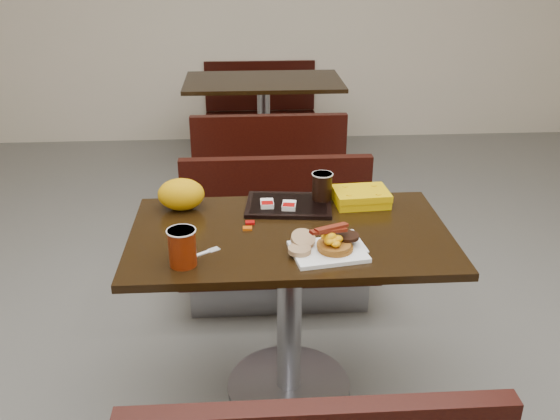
{
  "coord_description": "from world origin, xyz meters",
  "views": [
    {
      "loc": [
        -0.17,
        -2.04,
        1.77
      ],
      "look_at": [
        -0.03,
        0.05,
        0.82
      ],
      "focal_mm": 39.03,
      "sensor_mm": 36.0,
      "label": 1
    }
  ],
  "objects": [
    {
      "name": "pancake_stack",
      "position": [
        0.14,
        -0.18,
        0.78
      ],
      "size": [
        0.15,
        0.15,
        0.03
      ],
      "primitive_type": "cylinder",
      "rotation": [
        0.0,
        0.0,
        0.18
      ],
      "color": "#935618",
      "rests_on": "platter"
    },
    {
      "name": "paper_bag",
      "position": [
        -0.42,
        0.23,
        0.82
      ],
      "size": [
        0.23,
        0.2,
        0.13
      ],
      "primitive_type": "ellipsoid",
      "rotation": [
        0.0,
        0.0,
        -0.42
      ],
      "color": "#EEAA07",
      "rests_on": "table_near"
    },
    {
      "name": "bacon_strips",
      "position": [
        0.12,
        -0.18,
        0.84
      ],
      "size": [
        0.16,
        0.12,
        0.01
      ],
      "primitive_type": null,
      "rotation": [
        0.0,
        0.0,
        0.44
      ],
      "color": "#460805",
      "rests_on": "scrambled_eggs"
    },
    {
      "name": "knife",
      "position": [
        0.25,
        -0.09,
        0.75
      ],
      "size": [
        0.04,
        0.18,
        0.0
      ],
      "primitive_type": "cube",
      "rotation": [
        0.0,
        0.0,
        -1.43
      ],
      "color": "white",
      "rests_on": "table_near"
    },
    {
      "name": "scrambled_eggs",
      "position": [
        0.12,
        -0.18,
        0.81
      ],
      "size": [
        0.1,
        0.09,
        0.04
      ],
      "primitive_type": "ellipsoid",
      "rotation": [
        0.0,
        0.0,
        -0.31
      ],
      "color": "#E09704",
      "rests_on": "pancake_stack"
    },
    {
      "name": "platter",
      "position": [
        0.12,
        -0.18,
        0.76
      ],
      "size": [
        0.28,
        0.23,
        0.01
      ],
      "primitive_type": "cube",
      "rotation": [
        0.0,
        0.0,
        0.16
      ],
      "color": "white",
      "rests_on": "table_near"
    },
    {
      "name": "floor",
      "position": [
        0.0,
        0.0,
        0.0
      ],
      "size": [
        6.0,
        7.0,
        0.01
      ],
      "primitive_type": "cube",
      "color": "#65645E",
      "rests_on": "ground"
    },
    {
      "name": "coffee_cup_near",
      "position": [
        -0.38,
        -0.23,
        0.82
      ],
      "size": [
        0.12,
        0.12,
        0.13
      ],
      "primitive_type": "cylinder",
      "rotation": [
        0.0,
        0.0,
        -0.38
      ],
      "color": "#9B2B05",
      "rests_on": "table_near"
    },
    {
      "name": "condiment_syrup",
      "position": [
        -0.16,
        0.03,
        0.75
      ],
      "size": [
        0.04,
        0.03,
        0.01
      ],
      "primitive_type": "cube",
      "rotation": [
        0.0,
        0.0,
        -0.01
      ],
      "color": "#B54607",
      "rests_on": "table_near"
    },
    {
      "name": "fork",
      "position": [
        -0.34,
        -0.17,
        0.75
      ],
      "size": [
        0.13,
        0.1,
        0.0
      ],
      "primitive_type": null,
      "rotation": [
        0.0,
        0.0,
        0.59
      ],
      "color": "white",
      "rests_on": "table_near"
    },
    {
      "name": "bench_near_n",
      "position": [
        0.0,
        0.7,
        0.36
      ],
      "size": [
        1.0,
        0.46,
        0.72
      ],
      "primitive_type": null,
      "color": "black",
      "rests_on": "floor"
    },
    {
      "name": "bench_far_s",
      "position": [
        0.0,
        1.9,
        0.36
      ],
      "size": [
        1.0,
        0.46,
        0.72
      ],
      "primitive_type": null,
      "color": "black",
      "rests_on": "floor"
    },
    {
      "name": "bench_far_n",
      "position": [
        0.0,
        3.3,
        0.36
      ],
      "size": [
        1.0,
        0.46,
        0.72
      ],
      "primitive_type": null,
      "color": "black",
      "rests_on": "floor"
    },
    {
      "name": "muffin_top",
      "position": [
        0.04,
        -0.13,
        0.79
      ],
      "size": [
        0.11,
        0.11,
        0.05
      ],
      "primitive_type": "cylinder",
      "rotation": [
        0.38,
        0.0,
        0.3
      ],
      "color": "tan",
      "rests_on": "platter"
    },
    {
      "name": "clamshell",
      "position": [
        0.31,
        0.24,
        0.78
      ],
      "size": [
        0.23,
        0.18,
        0.06
      ],
      "primitive_type": "cube",
      "rotation": [
        0.0,
        0.0,
        0.07
      ],
      "color": "#D7A603",
      "rests_on": "table_near"
    },
    {
      "name": "table_far",
      "position": [
        0.0,
        2.6,
        0.38
      ],
      "size": [
        1.2,
        0.7,
        0.75
      ],
      "primitive_type": null,
      "color": "black",
      "rests_on": "floor"
    },
    {
      "name": "sausage_patty",
      "position": [
        0.19,
        -0.14,
        0.8
      ],
      "size": [
        0.1,
        0.1,
        0.01
      ],
      "primitive_type": "cylinder",
      "rotation": [
        0.0,
        0.0,
        0.24
      ],
      "color": "black",
      "rests_on": "pancake_stack"
    },
    {
      "name": "hashbrown_sleeve_left",
      "position": [
        -0.08,
        0.21,
        0.78
      ],
      "size": [
        0.05,
        0.07,
        0.02
      ],
      "primitive_type": "cube",
      "rotation": [
        0.0,
        0.0,
        0.0
      ],
      "color": "silver",
      "rests_on": "tray"
    },
    {
      "name": "condiment_ketchup",
      "position": [
        -0.15,
        0.08,
        0.75
      ],
      "size": [
        0.04,
        0.03,
        0.01
      ],
      "primitive_type": "cube",
      "rotation": [
        0.0,
        0.0,
        -0.0
      ],
      "color": "#8C0504",
      "rests_on": "table_near"
    },
    {
      "name": "table_near",
      "position": [
        0.0,
        0.0,
        0.38
      ],
      "size": [
        1.2,
        0.7,
        0.75
      ],
      "primitive_type": null,
      "color": "black",
      "rests_on": "floor"
    },
    {
      "name": "hashbrown_sleeve_right",
      "position": [
        0.01,
        0.18,
        0.78
      ],
      "size": [
        0.06,
        0.08,
        0.02
      ],
      "primitive_type": "cube",
      "rotation": [
        0.0,
        0.0,
        -0.16
      ],
      "color": "silver",
      "rests_on": "tray"
    },
    {
      "name": "tray",
      "position": [
        0.01,
        0.23,
        0.76
      ],
      "size": [
        0.37,
        0.28,
        0.02
      ],
      "primitive_type": "cube",
      "rotation": [
        0.0,
        0.0,
        -0.11
      ],
      "color": "black",
      "rests_on": "table_near"
    },
    {
      "name": "coffee_cup_far",
      "position": [
        0.15,
        0.26,
        0.82
      ],
      "size": [
        0.11,
        0.11,
        0.11
      ],
      "primitive_type": "cylinder",
      "rotation": [
        0.0,
        0.0,
        -0.38
      ],
      "color": "black",
      "rests_on": "tray"
    },
    {
      "name": "muffin_bottom",
      "position": [
        0.02,
        -0.19,
        0.77
      ],
      "size": [
        0.1,
        0.1,
        0.02
      ],
      "primitive_type": "cylinder",
      "rotation": [
        0.0,
        0.0,
        0.26
      ],
      "color": "tan",
      "rests_on": "platter"
    }
  ]
}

